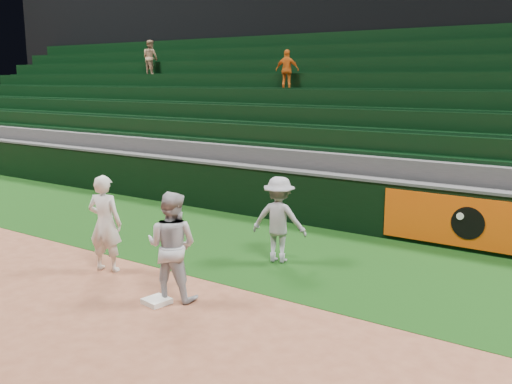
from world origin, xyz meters
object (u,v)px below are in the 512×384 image
first_base (157,301)px  baserunner (172,246)px  base_coach (279,220)px  first_baseman (105,223)px

first_base → baserunner: 0.86m
first_base → baserunner: size_ratio=0.21×
first_base → baserunner: (0.07, 0.30, 0.81)m
baserunner → first_base: bearing=61.6°
first_base → base_coach: (0.44, 2.76, 0.76)m
first_baseman → base_coach: bearing=-153.8°
first_baseman → baserunner: 1.90m
baserunner → base_coach: 2.49m
first_baseman → base_coach: size_ratio=1.08×
first_baseman → baserunner: size_ratio=1.02×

